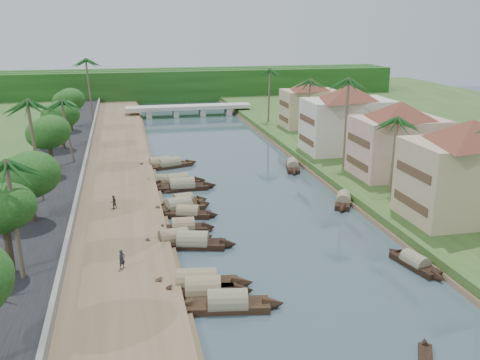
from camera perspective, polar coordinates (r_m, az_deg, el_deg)
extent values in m
plane|color=#374A53|center=(53.93, 4.23, -5.95)|extent=(220.00, 220.00, 0.00)
cube|color=brown|center=(70.63, -13.07, -0.49)|extent=(10.00, 180.00, 0.80)
cube|color=#2D4D1F|center=(78.13, 13.48, 1.28)|extent=(16.00, 180.00, 1.20)
cube|color=black|center=(71.22, -19.93, -0.68)|extent=(8.00, 180.00, 1.40)
cube|color=slate|center=(70.57, -16.53, 0.04)|extent=(0.40, 180.00, 1.10)
cube|color=#17380F|center=(144.35, -6.66, 9.88)|extent=(120.00, 4.00, 8.00)
cube|color=#17380F|center=(149.29, -6.87, 10.10)|extent=(120.00, 4.00, 8.00)
cube|color=#17380F|center=(154.24, -7.06, 10.30)|extent=(120.00, 4.00, 8.00)
cube|color=#AFAEA3|center=(121.96, -5.48, 7.74)|extent=(28.00, 4.00, 0.80)
cube|color=#AFAEA3|center=(121.39, -9.72, 7.02)|extent=(1.20, 3.50, 1.80)
cube|color=#AFAEA3|center=(121.81, -6.88, 7.17)|extent=(1.20, 3.50, 1.80)
cube|color=#AFAEA3|center=(122.53, -4.07, 7.30)|extent=(1.20, 3.50, 1.80)
cube|color=#AFAEA3|center=(123.53, -1.29, 7.41)|extent=(1.20, 3.50, 1.80)
cube|color=tan|center=(58.72, 23.00, 0.00)|extent=(12.00, 8.00, 8.00)
pyramid|color=brown|center=(57.59, 23.57, 4.87)|extent=(14.85, 14.85, 2.20)
cube|color=#503625|center=(56.08, 17.70, -2.33)|extent=(0.10, 6.40, 0.90)
cube|color=#503625|center=(55.17, 17.99, 0.81)|extent=(0.10, 6.40, 0.90)
cube|color=#DFA79E|center=(72.40, 16.46, 3.40)|extent=(11.00, 8.00, 7.50)
pyramid|color=brown|center=(71.50, 16.77, 7.18)|extent=(14.11, 14.11, 2.20)
cube|color=#503625|center=(70.36, 12.36, 1.76)|extent=(0.10, 6.40, 0.90)
cube|color=#503625|center=(69.67, 12.51, 4.14)|extent=(0.10, 6.40, 0.90)
cube|color=beige|center=(84.19, 11.35, 5.71)|extent=(13.00, 8.00, 8.00)
pyramid|color=brown|center=(83.40, 11.55, 9.16)|extent=(15.59, 15.59, 2.20)
cube|color=#503625|center=(82.20, 7.07, 4.23)|extent=(0.10, 6.40, 0.90)
cube|color=#503625|center=(81.58, 7.15, 6.43)|extent=(0.10, 6.40, 0.90)
cube|color=tan|center=(102.94, 7.40, 7.56)|extent=(10.00, 7.00, 7.00)
pyramid|color=brown|center=(102.33, 7.50, 10.11)|extent=(12.62, 12.62, 2.20)
cube|color=#503625|center=(101.65, 4.67, 6.53)|extent=(0.10, 5.60, 0.90)
cube|color=#503625|center=(101.20, 4.71, 8.09)|extent=(0.10, 5.60, 0.90)
cube|color=black|center=(40.94, -1.33, -13.36)|extent=(6.49, 2.89, 0.70)
cone|color=black|center=(41.16, 3.65, -13.09)|extent=(2.04, 2.01, 1.96)
cone|color=black|center=(40.94, -6.34, -13.34)|extent=(2.04, 2.01, 1.96)
cylinder|color=gray|center=(40.76, -1.33, -12.90)|extent=(5.04, 2.74, 2.03)
cube|color=black|center=(42.75, -3.96, -12.01)|extent=(6.05, 2.85, 0.70)
cone|color=black|center=(42.84, 0.46, -11.78)|extent=(1.94, 2.08, 2.05)
cone|color=black|center=(42.83, -8.39, -11.99)|extent=(1.94, 2.08, 2.05)
cylinder|color=#8E805A|center=(42.57, -3.97, -11.56)|extent=(4.70, 2.75, 2.16)
cube|color=black|center=(43.95, -4.62, -11.18)|extent=(6.94, 3.07, 0.70)
cone|color=black|center=(43.99, 0.32, -10.97)|extent=(2.18, 2.15, 2.10)
cone|color=black|center=(44.14, -9.55, -11.12)|extent=(2.18, 2.15, 2.10)
cylinder|color=#8E805A|center=(43.77, -4.63, -10.74)|extent=(5.39, 2.91, 2.18)
cube|color=black|center=(51.39, -5.03, -6.91)|extent=(6.42, 3.46, 0.70)
cone|color=black|center=(51.04, -1.22, -6.91)|extent=(2.15, 2.15, 1.96)
cone|color=black|center=(51.89, -8.79, -6.71)|extent=(2.15, 2.15, 1.96)
cylinder|color=gray|center=(51.24, -5.04, -6.52)|extent=(5.04, 3.16, 2.03)
cube|color=black|center=(52.14, -7.06, -6.62)|extent=(5.93, 2.64, 0.70)
cone|color=black|center=(52.81, -3.67, -6.11)|extent=(1.87, 1.94, 1.93)
cone|color=black|center=(51.59, -10.53, -6.94)|extent=(1.87, 1.94, 1.93)
cylinder|color=#8E805A|center=(51.99, -7.07, -6.23)|extent=(4.60, 2.55, 2.02)
cube|color=black|center=(54.98, -6.07, -5.32)|extent=(4.87, 2.06, 0.70)
cone|color=black|center=(55.16, -3.30, -5.09)|extent=(1.49, 1.72, 1.81)
cone|color=black|center=(54.87, -8.85, -5.39)|extent=(1.49, 1.72, 1.81)
cylinder|color=#8E805A|center=(54.84, -6.08, -4.95)|extent=(3.74, 2.09, 1.92)
cube|color=black|center=(60.88, -6.51, -3.13)|extent=(5.99, 3.32, 0.70)
cone|color=black|center=(61.91, -3.77, -2.64)|extent=(2.05, 2.17, 2.01)
cone|color=black|center=(59.94, -9.35, -3.48)|extent=(2.05, 2.17, 2.01)
cylinder|color=gray|center=(60.75, -6.52, -2.79)|extent=(4.71, 3.08, 2.11)
cube|color=black|center=(58.99, -5.58, -3.75)|extent=(5.22, 2.95, 0.70)
cone|color=black|center=(58.55, -2.91, -3.77)|extent=(1.78, 1.77, 1.57)
cone|color=black|center=(59.50, -8.21, -3.59)|extent=(1.78, 1.77, 1.57)
cylinder|color=#8E805A|center=(58.86, -5.59, -3.41)|extent=(4.11, 2.67, 1.63)
cube|color=black|center=(62.82, -6.05, -2.48)|extent=(4.67, 2.62, 0.70)
cone|color=black|center=(63.61, -3.98, -2.11)|extent=(1.60, 1.74, 1.62)
cone|color=black|center=(62.07, -8.18, -2.72)|extent=(1.60, 1.74, 1.62)
cylinder|color=#8E805A|center=(62.70, -6.06, -2.15)|extent=(3.67, 2.44, 1.71)
cube|color=black|center=(68.50, -6.16, -0.85)|extent=(6.54, 2.09, 0.70)
cone|color=black|center=(68.85, -3.17, -0.62)|extent=(1.89, 1.79, 1.95)
cone|color=black|center=(68.30, -9.18, -0.96)|extent=(1.89, 1.79, 1.95)
cylinder|color=gray|center=(68.39, -6.17, -0.55)|extent=(5.01, 2.13, 2.01)
cube|color=black|center=(70.70, -7.92, -0.36)|extent=(5.48, 2.90, 0.70)
cone|color=black|center=(70.28, -5.58, -0.32)|extent=(1.83, 1.85, 1.71)
cone|color=black|center=(71.20, -10.23, -0.28)|extent=(1.83, 1.85, 1.71)
cylinder|color=#8E805A|center=(70.60, -7.93, -0.07)|extent=(4.30, 2.68, 1.78)
cube|color=black|center=(70.52, -6.64, -0.36)|extent=(5.69, 2.34, 0.70)
cone|color=black|center=(71.08, -4.20, -0.09)|extent=(1.75, 1.84, 1.89)
cone|color=black|center=(70.05, -9.12, -0.51)|extent=(1.75, 1.84, 1.89)
cylinder|color=#8E805A|center=(70.41, -6.65, -0.06)|extent=(4.39, 2.31, 1.98)
cube|color=black|center=(78.97, -7.52, 1.46)|extent=(6.74, 3.67, 0.70)
cone|color=black|center=(80.33, -5.14, 1.86)|extent=(2.24, 2.10, 1.84)
cone|color=black|center=(77.71, -9.97, 1.16)|extent=(2.24, 2.10, 1.84)
cylinder|color=gray|center=(78.87, -7.53, 1.73)|extent=(5.30, 3.28, 1.88)
cube|color=black|center=(79.28, -8.53, 1.48)|extent=(6.41, 3.11, 0.70)
cone|color=black|center=(80.15, -6.18, 1.79)|extent=(2.08, 2.10, 1.99)
cone|color=black|center=(78.51, -10.94, 1.27)|extent=(2.08, 2.10, 1.99)
cylinder|color=#8E805A|center=(79.19, -8.55, 1.74)|extent=(5.00, 2.92, 2.08)
cube|color=black|center=(49.61, 18.14, -8.62)|extent=(2.49, 5.32, 0.70)
cone|color=black|center=(51.48, 16.02, -7.39)|extent=(1.59, 1.69, 1.48)
cone|color=black|center=(47.76, 20.46, -9.77)|extent=(1.59, 1.69, 1.48)
cylinder|color=gray|center=(49.45, 18.18, -8.22)|extent=(2.30, 4.15, 1.51)
cube|color=black|center=(63.99, 10.98, -2.34)|extent=(3.90, 5.53, 0.70)
cone|color=black|center=(66.78, 11.14, -1.47)|extent=(2.05, 2.05, 1.70)
cone|color=black|center=(61.16, 10.81, -3.15)|extent=(2.05, 2.05, 1.70)
cylinder|color=gray|center=(63.87, 11.00, -2.02)|extent=(3.40, 4.43, 1.76)
cube|color=black|center=(78.06, 5.64, 1.34)|extent=(3.04, 6.09, 0.70)
cone|color=black|center=(81.17, 5.48, 2.00)|extent=(1.86, 1.98, 1.70)
cone|color=black|center=(74.91, 5.81, 0.75)|extent=(1.86, 1.98, 1.70)
cylinder|color=gray|center=(77.96, 5.64, 1.61)|extent=(2.77, 4.76, 1.74)
cone|color=black|center=(39.14, 19.10, -16.09)|extent=(1.33, 1.45, 0.86)
cube|color=black|center=(54.13, -5.61, -5.78)|extent=(4.16, 1.73, 0.35)
cone|color=black|center=(54.84, -3.35, -5.42)|extent=(1.18, 1.10, 0.90)
cone|color=black|center=(53.50, -7.94, -6.14)|extent=(1.18, 1.10, 0.90)
cube|color=black|center=(67.85, -6.24, -1.12)|extent=(3.85, 1.42, 0.35)
cone|color=black|center=(68.45, -4.54, -0.91)|extent=(1.06, 0.91, 0.76)
cone|color=black|center=(67.32, -7.97, -1.33)|extent=(1.06, 0.91, 0.76)
cylinder|color=brown|center=(64.99, 16.03, 2.57)|extent=(0.58, 0.36, 8.81)
sphere|color=#194B1A|center=(64.14, 16.33, 6.24)|extent=(3.20, 3.20, 3.20)
cylinder|color=brown|center=(74.46, 11.24, 5.95)|extent=(0.38, 0.36, 12.16)
sphere|color=#194B1A|center=(73.63, 11.50, 10.41)|extent=(3.20, 3.20, 3.20)
cylinder|color=brown|center=(93.08, 6.95, 7.54)|extent=(1.46, 0.36, 9.89)
sphere|color=#194B1A|center=(92.46, 7.05, 10.45)|extent=(3.20, 3.20, 3.20)
cylinder|color=brown|center=(43.93, -22.80, -4.09)|extent=(0.58, 0.36, 9.40)
sphere|color=#194B1A|center=(42.65, -23.47, 1.59)|extent=(3.20, 3.20, 3.20)
cylinder|color=brown|center=(62.25, -20.86, 2.87)|extent=(0.90, 0.36, 11.25)
sphere|color=#194B1A|center=(61.30, -21.38, 7.77)|extent=(3.20, 3.20, 3.20)
cylinder|color=brown|center=(78.69, -17.70, 4.94)|extent=(1.37, 0.36, 8.76)
sphere|color=#194B1A|center=(78.00, -17.97, 7.97)|extent=(3.20, 3.20, 3.20)
cylinder|color=brown|center=(107.74, 3.08, 8.97)|extent=(0.55, 0.36, 10.33)
sphere|color=#194B1A|center=(107.20, 3.13, 11.60)|extent=(3.20, 3.20, 3.20)
cylinder|color=brown|center=(109.55, -15.66, 9.14)|extent=(0.95, 0.36, 12.30)
sphere|color=#194B1A|center=(109.00, -15.90, 12.21)|extent=(3.20, 3.20, 3.20)
cylinder|color=#3F3024|center=(46.23, -23.38, -7.00)|extent=(0.60, 0.60, 3.72)
ellipsoid|color=#17380F|center=(45.01, -23.90, -2.84)|extent=(4.41, 4.41, 3.62)
cylinder|color=#3F3024|center=(57.12, -21.31, -2.58)|extent=(0.60, 0.60, 3.25)
ellipsoid|color=#17380F|center=(56.24, -21.64, 0.41)|extent=(5.45, 5.45, 4.49)
cylinder|color=#3F3024|center=(73.61, -19.44, 2.00)|extent=(0.60, 0.60, 3.84)
ellipsoid|color=#17380F|center=(72.83, -19.72, 4.79)|extent=(4.93, 4.93, 4.05)
cylinder|color=#3F3024|center=(88.21, -18.38, 4.34)|extent=(0.60, 0.60, 3.63)
ellipsoid|color=#17380F|center=(87.59, -18.58, 6.55)|extent=(5.12, 5.12, 4.21)
cylinder|color=#3F3024|center=(102.97, -17.61, 6.09)|extent=(0.60, 0.60, 3.72)
ellipsoid|color=#17380F|center=(102.43, -17.79, 8.04)|extent=(4.99, 4.99, 4.10)
cylinder|color=#3F3024|center=(88.92, 13.59, 4.56)|extent=(0.60, 0.60, 3.26)
ellipsoid|color=#17380F|center=(88.35, 13.73, 6.53)|extent=(4.55, 4.55, 3.74)
imported|color=#27252D|center=(45.95, -12.48, -8.25)|extent=(0.73, 0.69, 1.68)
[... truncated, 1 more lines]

